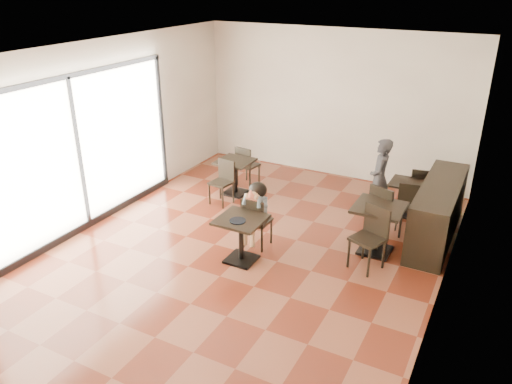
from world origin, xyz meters
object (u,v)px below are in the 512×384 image
Objects in this scene: chair_back_b at (407,208)px; chair_mid_b at (368,239)px; cafe_table_left at (235,177)px; child_chair at (257,221)px; chair_left_b at (221,183)px; chair_back_a at (419,186)px; cafe_table_mid at (377,229)px; child_table at (241,240)px; adult_patron at (379,179)px; child at (257,215)px; chair_mid_a at (386,211)px; cafe_table_back at (406,199)px; chair_left_a at (248,165)px.

chair_mid_b is at bearing -109.52° from chair_back_b.
cafe_table_left is 3.46m from chair_back_b.
child_chair is 1.80m from chair_left_b.
chair_back_a is at bearing 19.14° from cafe_table_left.
child_chair is 1.09× the size of cafe_table_mid.
cafe_table_mid is (1.81, 0.72, -0.04)m from child_chair.
child_table is at bearing -138.03° from chair_mid_b.
chair_back_b reaches higher than child_table.
child_chair is 1.13× the size of chair_back_a.
cafe_table_mid reaches higher than child_table.
adult_patron is at bearing 44.27° from chair_back_a.
child is 1.37× the size of cafe_table_mid.
chair_back_b is (0.60, -0.25, -0.36)m from adult_patron.
chair_back_a is at bearing -78.56° from chair_mid_a.
child reaches higher than chair_left_b.
cafe_table_left is (-1.40, 1.69, -0.09)m from child_chair.
chair_mid_a reaches higher than cafe_table_back.
child is 1.55× the size of cafe_table_left.
child_chair is 2.52m from adult_patron.
cafe_table_left is 0.83× the size of chair_left_b.
cafe_table_mid is 3.55m from chair_left_a.
chair_left_a is at bearing 161.86° from chair_back_b.
adult_patron is at bearing 54.29° from child.
child is 3.55m from chair_back_a.
adult_patron is at bearing -176.29° from chair_left_a.
child_table is at bearing -42.58° from chair_left_b.
cafe_table_back is 0.57m from chair_back_a.
cafe_table_back is (1.92, 2.33, -0.12)m from child_chair.
child_table is 3.11m from chair_back_b.
chair_mid_b reaches higher than cafe_table_back.
chair_mid_b is 1.13× the size of chair_left_b.
chair_left_a is (-3.21, 0.96, -0.06)m from chair_mid_a.
cafe_table_mid is 1.04× the size of chair_back_b.
cafe_table_back is at bearing 107.17° from chair_mid_b.
chair_mid_a is at bearing -144.90° from child_chair.
cafe_table_back is at bearing 65.60° from chair_back_a.
chair_left_a reaches higher than cafe_table_mid.
chair_mid_b reaches higher than chair_left_a.
chair_mid_b is (0.00, -1.10, 0.00)m from chair_mid_a.
cafe_table_mid is 0.94× the size of chair_left_b.
chair_left_a is at bearing -0.08° from chair_back_a.
chair_back_a is (3.46, 1.75, -0.04)m from chair_left_b.
child_table is 0.85× the size of chair_left_a.
child_chair is 0.12m from child.
cafe_table_mid is at bearing 35.10° from child_table.
adult_patron is at bearing 120.74° from chair_mid_b.
chair_left_b is (-3.32, -1.20, 0.11)m from cafe_table_back.
child_table is 1.95m from chair_mid_b.
child_table is at bearing 48.34° from chair_back_a.
chair_mid_b is 1.13× the size of chair_left_a.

